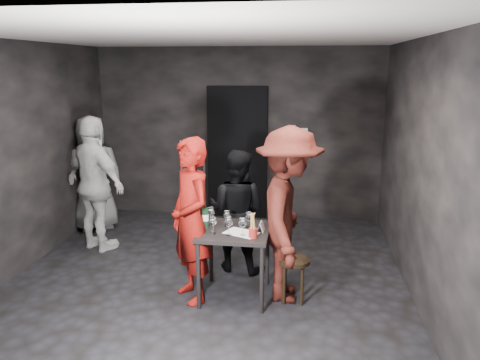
# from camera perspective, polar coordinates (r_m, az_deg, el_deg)

# --- Properties ---
(floor) EXTENTS (4.50, 5.00, 0.02)m
(floor) POSITION_cam_1_polar(r_m,az_deg,el_deg) (5.49, -4.11, -12.25)
(floor) COLOR black
(floor) RESTS_ON ground
(ceiling) EXTENTS (4.50, 5.00, 0.02)m
(ceiling) POSITION_cam_1_polar(r_m,az_deg,el_deg) (4.95, -4.67, 17.12)
(ceiling) COLOR silver
(ceiling) RESTS_ON ground
(wall_back) EXTENTS (4.50, 0.04, 2.70)m
(wall_back) POSITION_cam_1_polar(r_m,az_deg,el_deg) (7.47, -0.26, 5.63)
(wall_back) COLOR black
(wall_back) RESTS_ON ground
(wall_front) EXTENTS (4.50, 0.04, 2.70)m
(wall_front) POSITION_cam_1_polar(r_m,az_deg,el_deg) (2.77, -15.65, -9.21)
(wall_front) COLOR black
(wall_front) RESTS_ON ground
(wall_left) EXTENTS (0.04, 5.00, 2.70)m
(wall_left) POSITION_cam_1_polar(r_m,az_deg,el_deg) (5.95, -26.06, 2.12)
(wall_left) COLOR black
(wall_left) RESTS_ON ground
(wall_right) EXTENTS (0.04, 5.00, 2.70)m
(wall_right) POSITION_cam_1_polar(r_m,az_deg,el_deg) (5.07, 21.29, 0.79)
(wall_right) COLOR black
(wall_right) RESTS_ON ground
(doorway) EXTENTS (0.95, 0.10, 2.10)m
(doorway) POSITION_cam_1_polar(r_m,az_deg,el_deg) (7.46, -0.32, 3.28)
(doorway) COLOR black
(doorway) RESTS_ON ground
(wallbox_upper) EXTENTS (0.12, 0.06, 0.12)m
(wallbox_upper) POSITION_cam_1_polar(r_m,az_deg,el_deg) (7.34, 6.30, 6.18)
(wallbox_upper) COLOR #B7B7B2
(wallbox_upper) RESTS_ON wall_back
(wallbox_lower) EXTENTS (0.10, 0.06, 0.14)m
(wallbox_lower) POSITION_cam_1_polar(r_m,az_deg,el_deg) (7.34, 7.86, 5.75)
(wallbox_lower) COLOR #B7B7B2
(wallbox_lower) RESTS_ON wall_back
(hand_truck) EXTENTS (0.42, 0.35, 1.25)m
(hand_truck) POSITION_cam_1_polar(r_m,az_deg,el_deg) (7.67, -5.76, -2.83)
(hand_truck) COLOR #B2B2B7
(hand_truck) RESTS_ON floor
(tasting_table) EXTENTS (0.72, 0.72, 0.75)m
(tasting_table) POSITION_cam_1_polar(r_m,az_deg,el_deg) (4.92, -0.67, -7.14)
(tasting_table) COLOR black
(tasting_table) RESTS_ON floor
(stool) EXTENTS (0.34, 0.34, 0.47)m
(stool) POSITION_cam_1_polar(r_m,az_deg,el_deg) (4.96, 6.57, -10.55)
(stool) COLOR #301D14
(stool) RESTS_ON floor
(server_red) EXTENTS (0.82, 0.86, 1.98)m
(server_red) POSITION_cam_1_polar(r_m,az_deg,el_deg) (4.79, -6.05, -3.53)
(server_red) COLOR maroon
(server_red) RESTS_ON floor
(woman_black) EXTENTS (0.77, 0.53, 1.44)m
(woman_black) POSITION_cam_1_polar(r_m,az_deg,el_deg) (5.56, -0.41, -3.89)
(woman_black) COLOR black
(woman_black) RESTS_ON floor
(man_maroon) EXTENTS (0.69, 1.45, 2.23)m
(man_maroon) POSITION_cam_1_polar(r_m,az_deg,el_deg) (4.79, 5.96, -1.98)
(man_maroon) COLOR #42150F
(man_maroon) RESTS_ON floor
(bystander_cream) EXTENTS (1.38, 1.11, 2.13)m
(bystander_cream) POSITION_cam_1_polar(r_m,az_deg,el_deg) (6.36, -17.31, 0.94)
(bystander_cream) COLOR silver
(bystander_cream) RESTS_ON floor
(bystander_grey) EXTENTS (1.09, 0.96, 1.97)m
(bystander_grey) POSITION_cam_1_polar(r_m,az_deg,el_deg) (7.22, -17.51, 1.74)
(bystander_grey) COLOR slate
(bystander_grey) RESTS_ON floor
(tasting_mat) EXTENTS (0.39, 0.33, 0.00)m
(tasting_mat) POSITION_cam_1_polar(r_m,az_deg,el_deg) (4.79, 0.19, -6.45)
(tasting_mat) COLOR white
(tasting_mat) RESTS_ON tasting_table
(wine_glass_a) EXTENTS (0.10, 0.10, 0.19)m
(wine_glass_a) POSITION_cam_1_polar(r_m,az_deg,el_deg) (4.75, -3.30, -5.44)
(wine_glass_a) COLOR white
(wine_glass_a) RESTS_ON tasting_table
(wine_glass_b) EXTENTS (0.11, 0.11, 0.22)m
(wine_glass_b) POSITION_cam_1_polar(r_m,az_deg,el_deg) (4.99, -3.56, -4.31)
(wine_glass_b) COLOR white
(wine_glass_b) RESTS_ON tasting_table
(wine_glass_c) EXTENTS (0.09, 0.09, 0.19)m
(wine_glass_c) POSITION_cam_1_polar(r_m,az_deg,el_deg) (4.96, -1.61, -4.62)
(wine_glass_c) COLOR white
(wine_glass_c) RESTS_ON tasting_table
(wine_glass_d) EXTENTS (0.10, 0.10, 0.21)m
(wine_glass_d) POSITION_cam_1_polar(r_m,az_deg,el_deg) (4.70, -1.41, -5.52)
(wine_glass_d) COLOR white
(wine_glass_d) RESTS_ON tasting_table
(wine_glass_e) EXTENTS (0.08, 0.08, 0.20)m
(wine_glass_e) POSITION_cam_1_polar(r_m,az_deg,el_deg) (4.68, 0.30, -5.63)
(wine_glass_e) COLOR white
(wine_glass_e) RESTS_ON tasting_table
(wine_glass_f) EXTENTS (0.07, 0.07, 0.19)m
(wine_glass_f) POSITION_cam_1_polar(r_m,az_deg,el_deg) (4.91, 1.06, -4.80)
(wine_glass_f) COLOR white
(wine_glass_f) RESTS_ON tasting_table
(wine_bottle) EXTENTS (0.07, 0.07, 0.31)m
(wine_bottle) POSITION_cam_1_polar(r_m,az_deg,el_deg) (4.90, -4.27, -4.57)
(wine_bottle) COLOR black
(wine_bottle) RESTS_ON tasting_table
(breadstick_cup) EXTENTS (0.09, 0.09, 0.27)m
(breadstick_cup) POSITION_cam_1_polar(r_m,az_deg,el_deg) (4.63, 1.58, -5.61)
(breadstick_cup) COLOR maroon
(breadstick_cup) RESTS_ON tasting_table
(reserved_card) EXTENTS (0.09, 0.14, 0.10)m
(reserved_card) POSITION_cam_1_polar(r_m,az_deg,el_deg) (4.82, 2.35, -5.69)
(reserved_card) COLOR white
(reserved_card) RESTS_ON tasting_table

